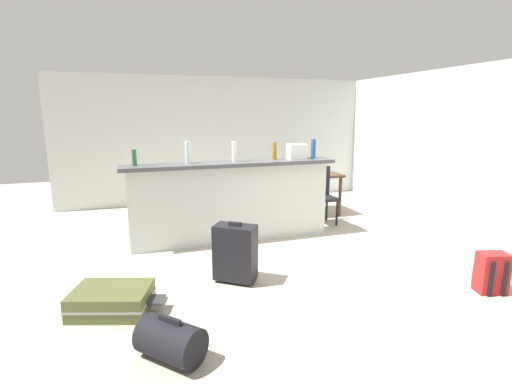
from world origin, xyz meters
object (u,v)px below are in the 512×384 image
at_px(bottle_white, 234,152).
at_px(bottle_clear, 188,152).
at_px(dining_chair_near_partition, 321,192).
at_px(bottle_amber, 274,151).
at_px(duffel_bag_black, 171,340).
at_px(suitcase_flat_olive, 112,300).
at_px(bottle_green, 134,158).
at_px(bottle_blue, 313,149).
at_px(suitcase_upright_black, 235,252).
at_px(dining_chair_far_side, 297,181).
at_px(grocery_bag, 297,152).
at_px(dining_table, 307,178).
at_px(backpack_red, 491,273).

bearing_deg(bottle_white, bottle_clear, 177.73).
xyz_separation_m(bottle_clear, dining_chair_near_partition, (2.22, 0.38, -0.77)).
xyz_separation_m(bottle_white, bottle_amber, (0.62, 0.07, -0.02)).
bearing_deg(bottle_white, duffel_bag_black, -115.68).
height_order(dining_chair_near_partition, suitcase_flat_olive, dining_chair_near_partition).
height_order(bottle_green, bottle_blue, bottle_blue).
relative_size(duffel_bag_black, suitcase_upright_black, 0.83).
xyz_separation_m(dining_chair_far_side, suitcase_flat_olive, (-3.24, -3.04, -0.41)).
bearing_deg(bottle_amber, grocery_bag, -9.33).
bearing_deg(bottle_white, bottle_green, 178.27).
relative_size(bottle_white, dining_chair_near_partition, 0.30).
bearing_deg(bottle_white, bottle_blue, 1.92).
height_order(grocery_bag, duffel_bag_black, grocery_bag).
height_order(dining_table, duffel_bag_black, dining_table).
xyz_separation_m(bottle_amber, dining_chair_near_partition, (0.97, 0.33, -0.74)).
bearing_deg(dining_chair_near_partition, backpack_red, -80.46).
xyz_separation_m(bottle_green, duffel_bag_black, (0.15, -2.44, -1.09)).
height_order(duffel_bag_black, backpack_red, backpack_red).
xyz_separation_m(bottle_white, dining_chair_far_side, (1.65, 1.51, -0.76)).
relative_size(bottle_green, bottle_blue, 0.73).
distance_m(bottle_green, backpack_red, 4.25).
relative_size(grocery_bag, duffel_bag_black, 0.47).
bearing_deg(grocery_bag, suitcase_flat_olive, -148.60).
distance_m(bottle_amber, backpack_red, 3.00).
bearing_deg(bottle_clear, bottle_green, 178.78).
bearing_deg(duffel_bag_black, grocery_bag, 49.06).
xyz_separation_m(bottle_white, suitcase_flat_olive, (-1.60, -1.53, -1.17)).
xyz_separation_m(grocery_bag, backpack_red, (1.10, -2.37, -1.04)).
bearing_deg(backpack_red, dining_chair_near_partition, 99.54).
height_order(dining_table, backpack_red, dining_table).
height_order(dining_chair_near_partition, dining_chair_far_side, same).
xyz_separation_m(dining_table, suitcase_flat_olive, (-3.20, -2.54, -0.54)).
bearing_deg(duffel_bag_black, dining_chair_far_side, 54.40).
distance_m(bottle_clear, suitcase_flat_olive, 2.18).
bearing_deg(suitcase_upright_black, backpack_red, -23.88).
xyz_separation_m(bottle_white, duffel_bag_black, (-1.15, -2.40, -1.12)).
xyz_separation_m(bottle_amber, dining_chair_far_side, (1.03, 1.44, -0.74)).
bearing_deg(suitcase_flat_olive, bottle_amber, 35.93).
bearing_deg(suitcase_upright_black, bottle_clear, 102.04).
distance_m(bottle_amber, suitcase_flat_olive, 2.97).
distance_m(dining_table, duffel_bag_black, 4.41).
bearing_deg(bottle_clear, bottle_amber, 2.24).
distance_m(dining_chair_far_side, backpack_red, 3.89).
relative_size(bottle_blue, suitcase_upright_black, 0.42).
height_order(bottle_clear, grocery_bag, bottle_clear).
bearing_deg(bottle_blue, bottle_clear, -179.50).
height_order(dining_table, dining_chair_far_side, dining_chair_far_side).
relative_size(bottle_green, dining_table, 0.19).
bearing_deg(bottle_clear, dining_chair_far_side, 33.16).
relative_size(bottle_green, dining_chair_near_partition, 0.22).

